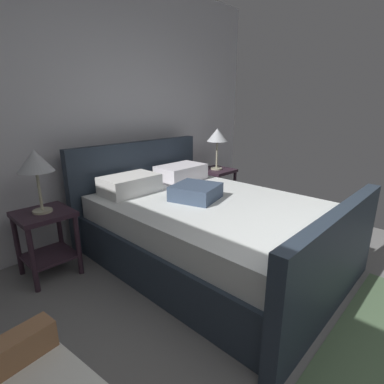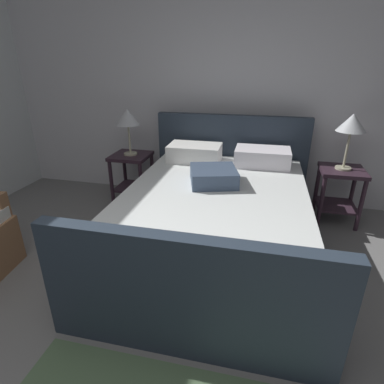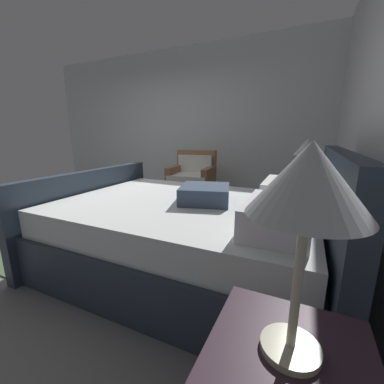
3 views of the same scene
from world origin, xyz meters
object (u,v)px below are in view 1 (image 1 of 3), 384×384
(bed, at_px, (208,227))
(nightstand_left, at_px, (46,233))
(table_lamp_right, at_px, (217,136))
(table_lamp_left, at_px, (35,163))
(nightstand_right, at_px, (216,183))

(bed, relative_size, nightstand_left, 3.89)
(bed, xyz_separation_m, table_lamp_right, (1.19, 0.88, 0.72))
(bed, bearing_deg, table_lamp_right, 36.43)
(nightstand_left, relative_size, table_lamp_left, 1.12)
(nightstand_right, bearing_deg, bed, -143.57)
(nightstand_right, xyz_separation_m, table_lamp_right, (0.00, 0.00, 0.66))
(nightstand_right, height_order, table_lamp_right, table_lamp_right)
(table_lamp_right, distance_m, table_lamp_left, 2.37)
(nightstand_right, xyz_separation_m, nightstand_left, (-2.37, -0.02, 0.00))
(table_lamp_left, bearing_deg, nightstand_left, -90.00)
(table_lamp_right, xyz_separation_m, table_lamp_left, (-2.37, -0.02, -0.03))
(nightstand_right, bearing_deg, table_lamp_left, -179.55)
(nightstand_right, height_order, nightstand_left, same)
(nightstand_right, height_order, table_lamp_left, table_lamp_left)
(bed, relative_size, table_lamp_left, 4.34)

